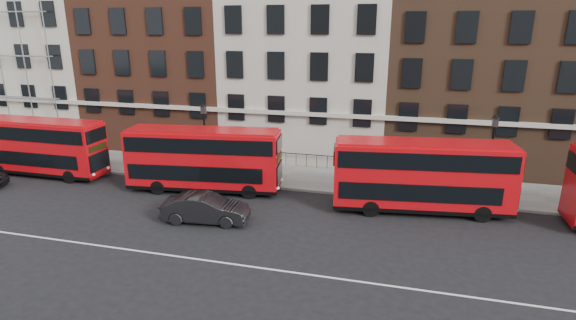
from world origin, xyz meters
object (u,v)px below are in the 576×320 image
(bus_b, at_px, (203,158))
(bus_c, at_px, (421,175))
(car_front, at_px, (205,208))
(bus_a, at_px, (39,146))

(bus_b, distance_m, bus_c, 13.59)
(car_front, bearing_deg, bus_a, 66.39)
(bus_a, distance_m, bus_b, 12.78)
(bus_c, distance_m, car_front, 12.40)
(bus_b, bearing_deg, bus_a, 172.58)
(bus_b, distance_m, car_front, 5.15)
(bus_c, xyz_separation_m, car_front, (-11.47, -4.46, -1.48))
(bus_b, xyz_separation_m, bus_c, (13.59, -0.00, 0.04))
(bus_b, relative_size, car_front, 2.11)
(bus_a, xyz_separation_m, bus_c, (26.37, -0.00, 0.07))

